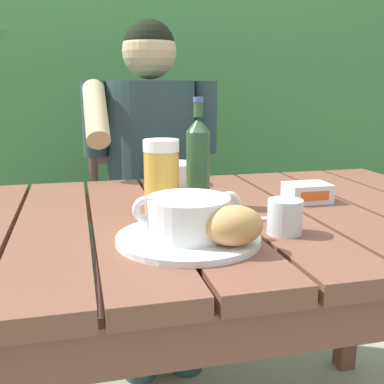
# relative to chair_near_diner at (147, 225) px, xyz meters

# --- Properties ---
(dining_table) EXTENTS (1.40, 0.85, 0.73)m
(dining_table) POSITION_rel_chair_near_diner_xyz_m (-0.01, -0.86, 0.19)
(dining_table) COLOR brown
(dining_table) RESTS_ON ground_plane
(hedge_backdrop) EXTENTS (3.63, 0.94, 2.24)m
(hedge_backdrop) POSITION_rel_chair_near_diner_xyz_m (-0.10, 0.84, 0.60)
(hedge_backdrop) COLOR #3D773D
(hedge_backdrop) RESTS_ON ground_plane
(chair_near_diner) EXTENTS (0.44, 0.42, 0.90)m
(chair_near_diner) POSITION_rel_chair_near_diner_xyz_m (0.00, 0.00, 0.00)
(chair_near_diner) COLOR brown
(chair_near_diner) RESTS_ON ground_plane
(person_eating) EXTENTS (0.48, 0.47, 1.24)m
(person_eating) POSITION_rel_chair_near_diner_xyz_m (-0.00, -0.19, 0.27)
(person_eating) COLOR #2A3F43
(person_eating) RESTS_ON ground_plane
(serving_plate) EXTENTS (0.27, 0.27, 0.01)m
(serving_plate) POSITION_rel_chair_near_diner_xyz_m (-0.07, -1.04, 0.29)
(serving_plate) COLOR white
(serving_plate) RESTS_ON dining_table
(soup_bowl) EXTENTS (0.20, 0.15, 0.08)m
(soup_bowl) POSITION_rel_chair_near_diner_xyz_m (-0.07, -1.04, 0.33)
(soup_bowl) COLOR white
(soup_bowl) RESTS_ON serving_plate
(bread_roll) EXTENTS (0.11, 0.08, 0.07)m
(bread_roll) POSITION_rel_chair_near_diner_xyz_m (-0.01, -1.12, 0.33)
(bread_roll) COLOR tan
(bread_roll) RESTS_ON serving_plate
(beer_glass) EXTENTS (0.08, 0.08, 0.17)m
(beer_glass) POSITION_rel_chair_near_diner_xyz_m (-0.08, -0.84, 0.36)
(beer_glass) COLOR gold
(beer_glass) RESTS_ON dining_table
(beer_bottle) EXTENTS (0.06, 0.06, 0.26)m
(beer_bottle) POSITION_rel_chair_near_diner_xyz_m (0.01, -0.80, 0.39)
(beer_bottle) COLOR #2D512E
(beer_bottle) RESTS_ON dining_table
(water_glass_small) EXTENTS (0.07, 0.07, 0.07)m
(water_glass_small) POSITION_rel_chair_near_diner_xyz_m (0.12, -1.04, 0.31)
(water_glass_small) COLOR silver
(water_glass_small) RESTS_ON dining_table
(butter_tub) EXTENTS (0.11, 0.08, 0.05)m
(butter_tub) POSITION_rel_chair_near_diner_xyz_m (0.28, -0.82, 0.30)
(butter_tub) COLOR white
(butter_tub) RESTS_ON dining_table
(table_knife) EXTENTS (0.16, 0.06, 0.01)m
(table_knife) POSITION_rel_chair_near_diner_xyz_m (0.05, -0.93, 0.28)
(table_knife) COLOR silver
(table_knife) RESTS_ON dining_table
(diner_bowl) EXTENTS (0.13, 0.13, 0.06)m
(diner_bowl) POSITION_rel_chair_near_diner_xyz_m (-0.00, -0.53, 0.31)
(diner_bowl) COLOR white
(diner_bowl) RESTS_ON dining_table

